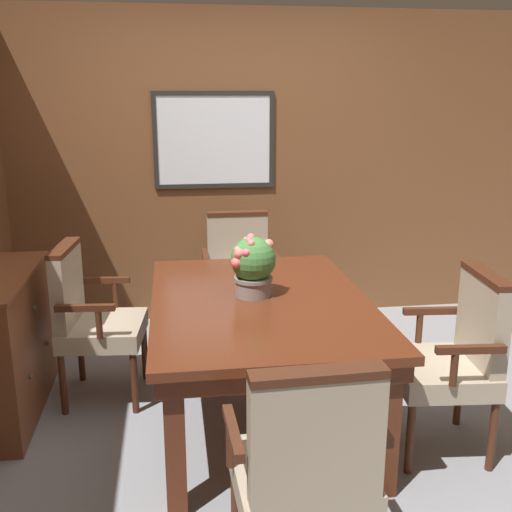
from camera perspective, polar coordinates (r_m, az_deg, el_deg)
name	(u,v)px	position (r m, az deg, el deg)	size (l,w,h in m)	color
ground_plane	(274,425)	(3.52, 1.69, -15.76)	(14.00, 14.00, 0.00)	gray
wall_back	(237,169)	(4.84, -1.85, 8.25)	(7.20, 0.08, 2.45)	brown
dining_table	(260,314)	(3.30, 0.37, -5.58)	(1.17, 1.68, 0.73)	#562614
chair_head_near	(306,465)	(2.26, 4.79, -19.19)	(0.56, 0.49, 0.96)	#472314
chair_head_far	(239,271)	(4.47, -1.60, -1.40)	(0.55, 0.48, 0.96)	#472314
chair_right_near	(455,353)	(3.25, 18.47, -8.76)	(0.51, 0.57, 0.96)	#472314
chair_left_far	(90,315)	(3.73, -15.51, -5.39)	(0.52, 0.58, 0.96)	#472314
potted_plant	(253,265)	(3.26, -0.30, -0.86)	(0.25, 0.25, 0.34)	gray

